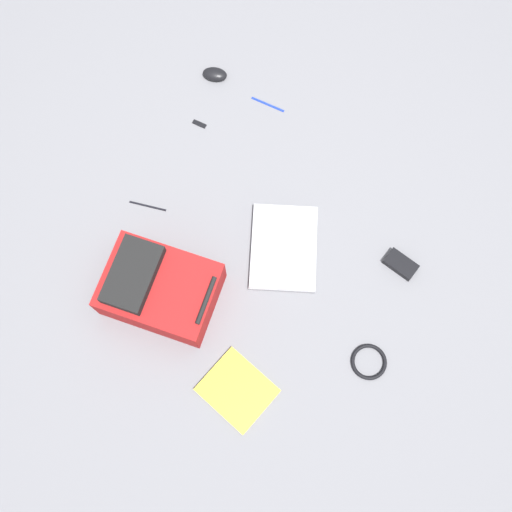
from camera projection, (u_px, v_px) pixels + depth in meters
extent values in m
plane|color=slate|center=(273.00, 253.00, 2.28)|extent=(4.03, 4.03, 0.00)
cube|color=maroon|center=(161.00, 290.00, 2.16)|extent=(0.33, 0.42, 0.15)
cube|color=black|center=(132.00, 274.00, 2.08)|extent=(0.26, 0.17, 0.05)
cylinder|color=black|center=(206.00, 300.00, 2.07)|extent=(0.17, 0.04, 0.02)
cube|color=#929296|center=(284.00, 248.00, 2.27)|extent=(0.39, 0.35, 0.02)
cube|color=#B7B7BC|center=(284.00, 247.00, 2.26)|extent=(0.39, 0.34, 0.01)
cube|color=silver|center=(237.00, 390.00, 2.13)|extent=(0.24, 0.26, 0.02)
cube|color=yellow|center=(237.00, 390.00, 2.12)|extent=(0.25, 0.27, 0.00)
ellipsoid|color=black|center=(215.00, 74.00, 2.48)|extent=(0.08, 0.11, 0.04)
torus|color=black|center=(369.00, 362.00, 2.16)|extent=(0.13, 0.13, 0.01)
cube|color=black|center=(401.00, 264.00, 2.25)|extent=(0.09, 0.13, 0.03)
cylinder|color=black|center=(148.00, 206.00, 2.33)|extent=(0.04, 0.14, 0.01)
cylinder|color=#1933B2|center=(268.00, 104.00, 2.46)|extent=(0.01, 0.14, 0.01)
cube|color=black|center=(199.00, 124.00, 2.43)|extent=(0.02, 0.06, 0.01)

